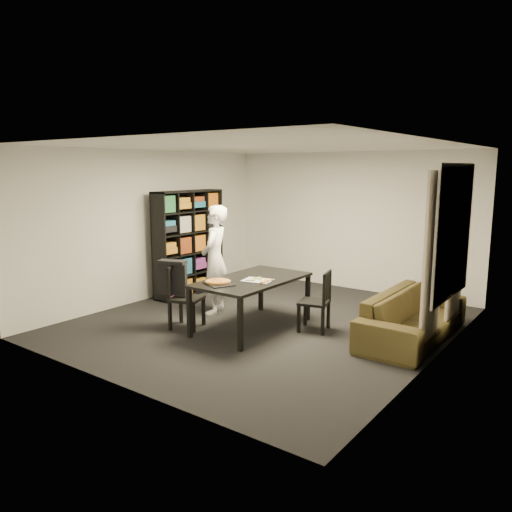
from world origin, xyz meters
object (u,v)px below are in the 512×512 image
Objects in this scene: pepperoni_pizza at (218,281)px; baking_tray at (219,284)px; bookshelf at (189,243)px; chair_left at (181,292)px; person at (215,260)px; sofa at (413,316)px; chair_right at (320,297)px; dining_table at (252,283)px.

baking_tray is at bearing -40.27° from pepperoni_pizza.
chair_left is (1.29, -1.52, -0.43)m from bookshelf.
baking_tray is at bearing 20.29° from person.
person is 0.80× the size of sofa.
baking_tray is at bearing -36.83° from bookshelf.
chair_right is 1.46m from pepperoni_pizza.
bookshelf is 1.10× the size of person.
chair_left is 0.42× the size of sofa.
person is (-0.94, 0.28, 0.19)m from dining_table.
bookshelf is 2.07× the size of chair_left.
chair_right reaches higher than sofa.
chair_left is at bearing -73.91° from chair_right.
bookshelf is at bearing 20.87° from chair_left.
bookshelf is 0.88× the size of sofa.
chair_right is 0.50× the size of person.
person is (-0.09, 0.86, 0.34)m from chair_left.
sofa is at bearing 34.04° from baking_tray.
dining_table is 0.58m from baking_tray.
bookshelf is at bearing 143.25° from pepperoni_pizza.
chair_right is 0.40× the size of sofa.
person is at bearing -13.56° from chair_left.
bookshelf is 3.07m from chair_right.
chair_left is 3.27m from sofa.
person reaches higher than pepperoni_pizza.
dining_table is 2.03× the size of chair_right.
chair_right is at bearing 45.27° from baking_tray.
dining_table is 4.41× the size of baking_tray.
chair_right is (0.86, 0.46, -0.17)m from dining_table.
chair_left is 0.53× the size of person.
dining_table is at bearing 50.12° from person.
chair_right is 1.28m from sofa.
chair_right is at bearing -9.10° from bookshelf.
bookshelf reaches higher than chair_right.
pepperoni_pizza reaches higher than dining_table.
sofa is (2.19, 1.48, -0.43)m from baking_tray.
dining_table is 5.04× the size of pepperoni_pizza.
chair_left is 2.62× the size of pepperoni_pizza.
chair_left is at bearing 117.48° from sofa.
chair_right is 1.45m from baking_tray.
chair_right reaches higher than baking_tray.
chair_left is 1.05× the size of chair_right.
chair_left is at bearing -17.27° from person.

